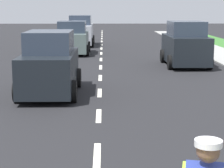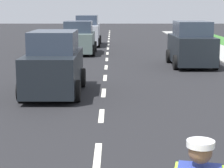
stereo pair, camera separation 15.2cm
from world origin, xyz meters
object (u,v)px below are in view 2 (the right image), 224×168
(car_oncoming_third, at_px, (85,32))
(car_oncoming_lead, at_px, (52,65))
(car_oncoming_second, at_px, (77,39))
(car_parked_far, at_px, (189,45))

(car_oncoming_third, bearing_deg, car_oncoming_lead, -90.28)
(car_oncoming_second, distance_m, car_parked_far, 7.92)
(car_parked_far, bearing_deg, car_oncoming_second, 138.07)
(car_oncoming_lead, bearing_deg, car_parked_far, 48.79)
(car_oncoming_second, xyz_separation_m, car_parked_far, (5.89, -5.29, 0.08))
(car_parked_far, distance_m, car_oncoming_third, 12.26)
(car_oncoming_lead, height_order, car_oncoming_third, car_oncoming_third)
(car_oncoming_lead, distance_m, car_oncoming_third, 17.45)
(car_oncoming_second, height_order, car_oncoming_third, car_oncoming_third)
(car_oncoming_second, relative_size, car_oncoming_lead, 0.98)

